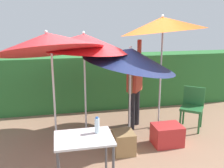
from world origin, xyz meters
TOP-DOWN VIEW (x-y plane):
  - ground_plane at (0.00, 0.00)m, footprint 24.00×24.00m
  - hedge_row at (0.00, 2.15)m, footprint 8.00×0.70m
  - umbrella_rainbow at (1.09, 0.57)m, footprint 1.76×1.75m
  - umbrella_orange at (-1.12, 0.03)m, footprint 1.84×1.82m
  - umbrella_yellow at (0.36, 0.31)m, footprint 1.84×1.81m
  - umbrella_navy at (-0.50, 0.50)m, footprint 1.74×1.73m
  - person_vendor at (0.58, 0.70)m, footprint 0.42×0.48m
  - chair_plastic at (1.78, 0.37)m, footprint 0.62×0.62m
  - cooler_box at (0.95, -0.24)m, footprint 0.54×0.42m
  - crate_cardboard at (0.06, -0.36)m, footprint 0.36×0.40m
  - folding_table at (-0.71, -1.12)m, footprint 0.80×0.60m
  - bottle_water at (-0.50, -1.02)m, footprint 0.07×0.07m

SIDE VIEW (x-z plane):
  - ground_plane at x=0.00m, z-range 0.00..0.00m
  - cooler_box at x=0.95m, z-range 0.00..0.39m
  - crate_cardboard at x=0.06m, z-range 0.00..0.40m
  - chair_plastic at x=1.78m, z-range 0.07..0.96m
  - folding_table at x=-0.71m, z-range 0.28..1.03m
  - hedge_row at x=0.00m, z-range 0.00..1.39m
  - bottle_water at x=-0.50m, z-range 0.74..0.98m
  - person_vendor at x=0.58m, z-range -0.01..1.87m
  - umbrella_yellow at x=0.36m, z-range 0.63..2.60m
  - umbrella_navy at x=-0.50m, z-range 0.84..2.94m
  - umbrella_orange at x=-1.12m, z-range 0.76..3.11m
  - umbrella_rainbow at x=1.09m, z-range 0.95..3.44m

